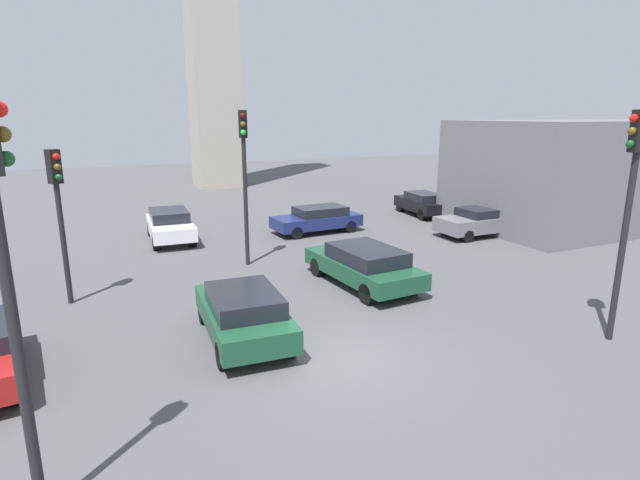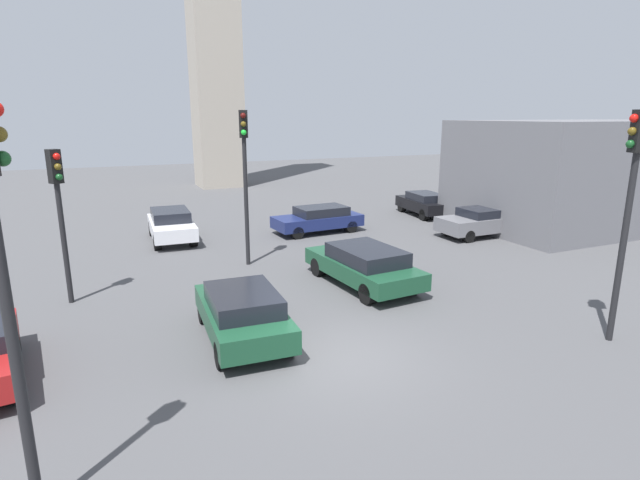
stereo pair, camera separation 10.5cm
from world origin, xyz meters
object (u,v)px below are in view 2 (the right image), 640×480
object	(u,v)px
car_1	(364,265)
car_5	(483,221)
car_2	(424,203)
traffic_light_3	(245,160)
car_0	(171,224)
car_4	(319,219)
traffic_light_0	(631,187)
traffic_light_1	(59,197)
car_3	(242,313)

from	to	relation	value
car_1	car_5	bearing A→B (deg)	-69.64
car_2	traffic_light_3	bearing A→B (deg)	120.49
traffic_light_3	car_2	size ratio (longest dim) A/B	1.43
car_0	car_4	world-z (taller)	car_0
car_2	car_5	size ratio (longest dim) A/B	0.94
traffic_light_0	car_0	distance (m)	18.36
car_0	car_1	size ratio (longest dim) A/B	0.89
car_2	car_4	xyz separation A→B (m)	(-7.39, -1.48, -0.03)
car_1	traffic_light_1	bearing A→B (deg)	71.46
traffic_light_1	car_5	distance (m)	18.33
traffic_light_0	car_1	distance (m)	8.16
car_3	car_4	xyz separation A→B (m)	(6.84, 10.51, -0.04)
traffic_light_3	car_3	world-z (taller)	traffic_light_3
car_5	car_2	bearing A→B (deg)	-94.36
traffic_light_1	car_0	xyz separation A→B (m)	(4.08, 7.00, -2.56)
traffic_light_3	car_3	bearing A→B (deg)	-1.96
car_0	car_4	xyz separation A→B (m)	(6.97, -1.26, -0.08)
car_0	car_1	distance (m)	10.60
traffic_light_0	car_0	bearing A→B (deg)	-41.78
traffic_light_0	car_2	xyz separation A→B (m)	(5.51, 15.97, -3.31)
car_1	traffic_light_0	bearing A→B (deg)	-154.34
traffic_light_3	car_5	bearing A→B (deg)	105.70
car_0	traffic_light_3	bearing A→B (deg)	24.48
traffic_light_0	car_2	bearing A→B (deg)	-90.14
traffic_light_1	car_1	world-z (taller)	traffic_light_1
traffic_light_3	car_1	xyz separation A→B (m)	(2.94, -4.04, -3.33)
car_1	car_4	world-z (taller)	car_1
traffic_light_3	car_1	distance (m)	6.00
traffic_light_1	car_4	world-z (taller)	traffic_light_1
traffic_light_3	car_4	distance (m)	7.10
car_4	car_5	xyz separation A→B (m)	(7.01, -3.92, 0.03)
traffic_light_1	traffic_light_3	size ratio (longest dim) A/B	0.81
car_0	car_2	size ratio (longest dim) A/B	1.06
traffic_light_0	car_3	world-z (taller)	traffic_light_0
car_2	traffic_light_1	bearing A→B (deg)	117.70
car_4	car_5	world-z (taller)	car_5
traffic_light_1	car_1	distance (m)	9.81
traffic_light_1	car_3	bearing A→B (deg)	11.69
traffic_light_0	car_1	size ratio (longest dim) A/B	1.19
traffic_light_0	car_5	world-z (taller)	traffic_light_0
traffic_light_0	traffic_light_3	bearing A→B (deg)	-38.61
traffic_light_0	traffic_light_3	xyz separation A→B (m)	(-6.68, 10.50, 0.03)
traffic_light_3	car_3	xyz separation A→B (m)	(-2.03, -6.52, -3.34)
car_0	car_4	distance (m)	7.08
car_3	car_5	xyz separation A→B (m)	(13.85, 6.59, -0.01)
car_3	car_5	world-z (taller)	car_3
traffic_light_0	car_3	bearing A→B (deg)	-5.61
car_4	car_1	bearing A→B (deg)	73.36
traffic_light_0	car_0	size ratio (longest dim) A/B	1.33
car_0	car_1	xyz separation A→B (m)	(5.09, -9.30, -0.03)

